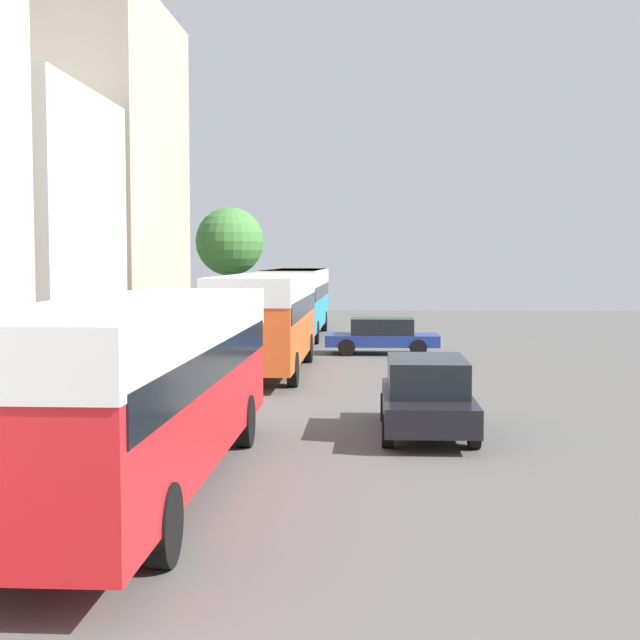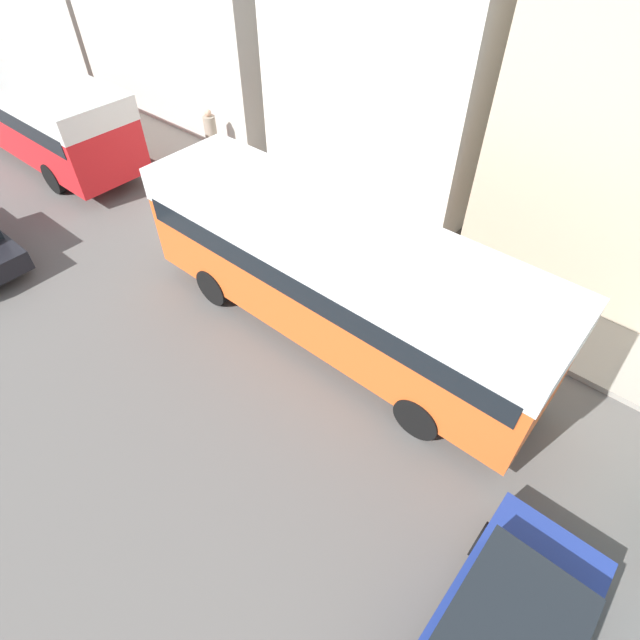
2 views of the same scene
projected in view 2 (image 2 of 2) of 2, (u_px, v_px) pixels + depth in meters
The scene contains 4 objects.
building_far_terrace at pixel (409, 44), 14.60m from camera, with size 5.55×6.87×8.38m.
bus_lead at pixel (19, 97), 17.53m from camera, with size 2.59×10.94×2.99m.
bus_following at pixel (336, 266), 10.74m from camera, with size 2.52×9.80×3.12m.
pedestrian_near_curb at pixel (211, 135), 17.38m from camera, with size 0.42×0.42×1.79m.
Camera 2 is at (4.97, 29.84, 8.81)m, focal length 28.00 mm.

